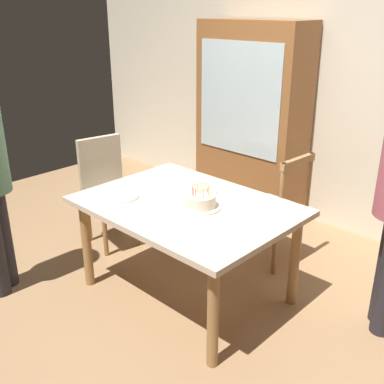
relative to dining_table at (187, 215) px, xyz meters
name	(u,v)px	position (x,y,z in m)	size (l,w,h in m)	color
ground	(187,292)	(0.00, 0.00, -0.65)	(6.40, 6.40, 0.00)	#93704C
back_wall	(327,89)	(0.00, 1.85, 0.65)	(6.40, 0.10, 2.60)	beige
dining_table	(187,215)	(0.00, 0.00, 0.00)	(1.47, 1.07, 0.74)	beige
birthday_cake	(201,202)	(0.12, 0.01, 0.13)	(0.28, 0.28, 0.16)	silver
plate_near_celebrant	(123,197)	(-0.40, -0.24, 0.09)	(0.22, 0.22, 0.01)	silver
plate_far_side	(202,191)	(-0.07, 0.24, 0.09)	(0.22, 0.22, 0.01)	silver
fork_near_celebrant	(111,191)	(-0.56, -0.23, 0.09)	(0.18, 0.02, 0.01)	silver
fork_far_side	(189,185)	(-0.23, 0.26, 0.09)	(0.18, 0.02, 0.01)	silver
fork_near_guest	(190,227)	(0.28, -0.26, 0.09)	(0.18, 0.02, 0.01)	silver
chair_spindle_back	(276,210)	(0.18, 0.85, -0.19)	(0.46, 0.46, 0.95)	tan
chair_upholstered	(107,185)	(-1.12, 0.13, -0.12)	(0.51, 0.51, 0.95)	tan
china_cabinet	(251,121)	(-0.62, 1.56, 0.30)	(1.10, 0.45, 1.90)	brown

